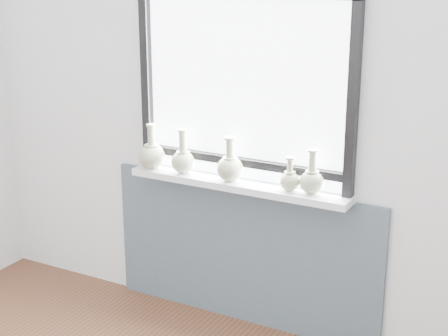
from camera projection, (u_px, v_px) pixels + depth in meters
The scene contains 9 objects.
back_wall at pixel (246, 108), 3.80m from camera, with size 3.60×0.02×2.60m, color silver.
apron_panel at pixel (243, 254), 4.03m from camera, with size 1.70×0.03×0.86m, color #495460.
windowsill at pixel (238, 184), 3.84m from camera, with size 1.32×0.18×0.04m, color white.
window at pixel (243, 84), 3.73m from camera, with size 1.30×0.06×1.05m.
vase_a at pixel (152, 155), 4.05m from camera, with size 0.16×0.16×0.27m.
vase_b at pixel (183, 160), 3.96m from camera, with size 0.14×0.14×0.26m.
vase_c at pixel (230, 167), 3.82m from camera, with size 0.15×0.15×0.25m.
vase_d at pixel (290, 180), 3.66m from camera, with size 0.11×0.11×0.19m.
vase_e at pixel (312, 180), 3.62m from camera, with size 0.13×0.13×0.24m.
Camera 1 is at (1.66, -1.53, 2.10)m, focal length 55.00 mm.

